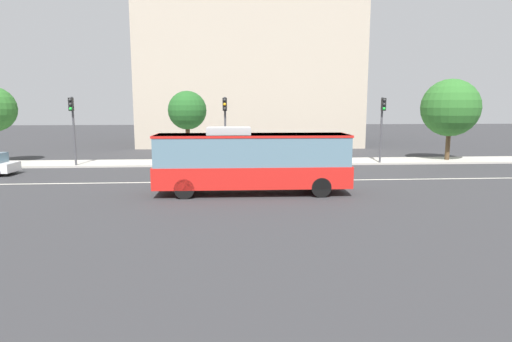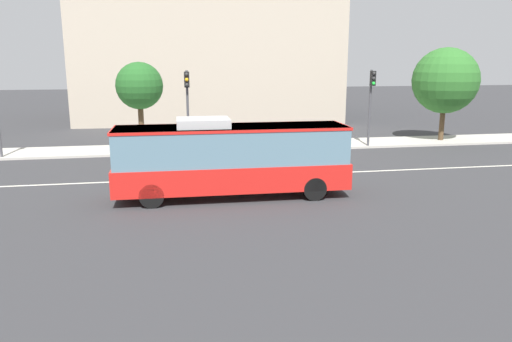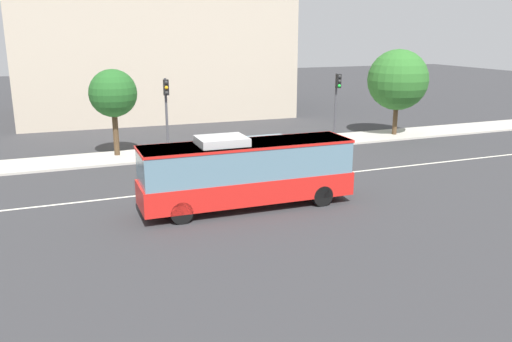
% 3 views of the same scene
% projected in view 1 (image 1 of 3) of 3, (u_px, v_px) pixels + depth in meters
% --- Properties ---
extents(ground_plane, '(160.00, 160.00, 0.00)m').
position_uv_depth(ground_plane, '(248.00, 181.00, 25.89)').
color(ground_plane, '#333335').
extents(sidewalk_kerb, '(80.00, 3.65, 0.14)m').
position_uv_depth(sidewalk_kerb, '(242.00, 162.00, 34.19)').
color(sidewalk_kerb, '#B2ADA3').
rests_on(sidewalk_kerb, ground_plane).
extents(lane_centre_line, '(76.00, 0.16, 0.01)m').
position_uv_depth(lane_centre_line, '(248.00, 181.00, 25.89)').
color(lane_centre_line, silver).
rests_on(lane_centre_line, ground_plane).
extents(transit_bus, '(10.04, 2.65, 3.46)m').
position_uv_depth(transit_bus, '(252.00, 159.00, 22.03)').
color(transit_bus, red).
rests_on(transit_bus, ground_plane).
extents(sedan_blue, '(4.50, 1.82, 1.46)m').
position_uv_depth(sedan_blue, '(306.00, 159.00, 30.83)').
color(sedan_blue, '#1E3899').
rests_on(sedan_blue, ground_plane).
extents(traffic_light_near_corner, '(0.34, 0.62, 5.20)m').
position_uv_depth(traffic_light_near_corner, '(225.00, 119.00, 32.19)').
color(traffic_light_near_corner, '#47474C').
rests_on(traffic_light_near_corner, ground_plane).
extents(traffic_light_mid_block, '(0.33, 0.62, 5.20)m').
position_uv_depth(traffic_light_mid_block, '(73.00, 119.00, 31.30)').
color(traffic_light_mid_block, '#47474C').
rests_on(traffic_light_mid_block, ground_plane).
extents(traffic_light_far_corner, '(0.33, 0.62, 5.20)m').
position_uv_depth(traffic_light_far_corner, '(382.00, 119.00, 32.79)').
color(traffic_light_far_corner, '#47474C').
rests_on(traffic_light_far_corner, ground_plane).
extents(street_tree_kerbside_centre, '(3.06, 3.06, 5.72)m').
position_uv_depth(street_tree_kerbside_centre, '(187.00, 111.00, 33.86)').
color(street_tree_kerbside_centre, '#4C3823').
rests_on(street_tree_kerbside_centre, ground_plane).
extents(street_tree_kerbside_right, '(4.63, 4.63, 6.71)m').
position_uv_depth(street_tree_kerbside_right, '(450.00, 108.00, 34.57)').
color(street_tree_kerbside_right, '#4C3823').
rests_on(street_tree_kerbside_right, ground_plane).
extents(office_block_background, '(25.17, 17.28, 17.00)m').
position_uv_depth(office_block_background, '(250.00, 73.00, 52.13)').
color(office_block_background, '#B7A893').
rests_on(office_block_background, ground_plane).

